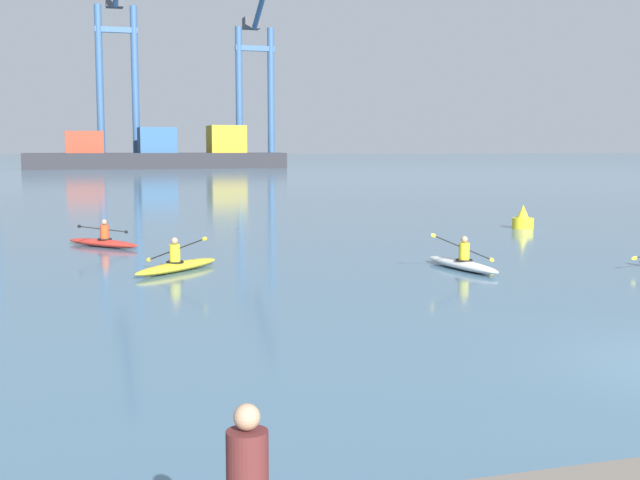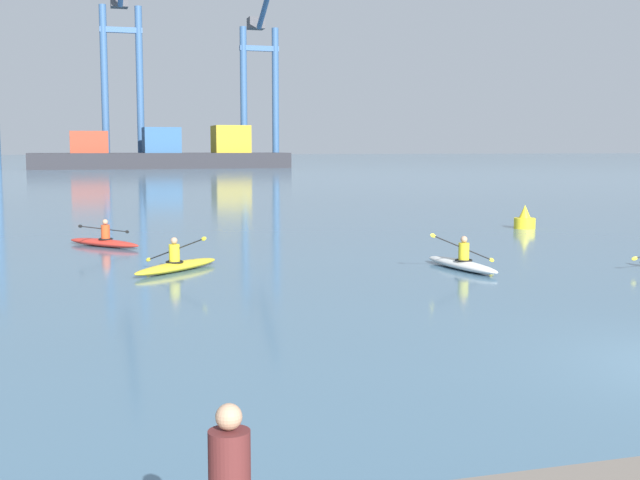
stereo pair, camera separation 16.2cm
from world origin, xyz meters
TOP-DOWN VIEW (x-y plane):
  - container_barge at (5.07, 126.99)m, footprint 41.40×8.35m
  - gantry_crane_west_mid at (-0.76, 133.35)m, footprint 6.97×20.30m
  - gantry_crane_east_mid at (22.93, 134.69)m, footprint 6.95×17.14m
  - channel_buoy at (8.67, 20.83)m, footprint 0.90×0.90m
  - kayak_white at (0.78, 10.85)m, footprint 2.15×3.45m
  - kayak_yellow at (-6.95, 12.83)m, footprint 2.88×2.77m
  - kayak_red at (-8.65, 19.34)m, footprint 2.60×3.03m
  - seated_onlooker at (-8.71, -4.58)m, footprint 0.32×0.30m

SIDE VIEW (x-z plane):
  - kayak_yellow at x=-6.95m, z-range -0.35..0.70m
  - kayak_red at x=-8.65m, z-range -0.30..0.65m
  - kayak_white at x=0.78m, z-range -0.37..0.72m
  - channel_buoy at x=8.67m, z-range -0.14..0.86m
  - seated_onlooker at x=-8.71m, z-range 0.70..1.59m
  - container_barge at x=5.07m, z-range -1.20..5.81m
  - gantry_crane_east_mid at x=22.93m, z-range 0.24..32.84m
  - gantry_crane_west_mid at x=-0.76m, z-range -0.71..37.70m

